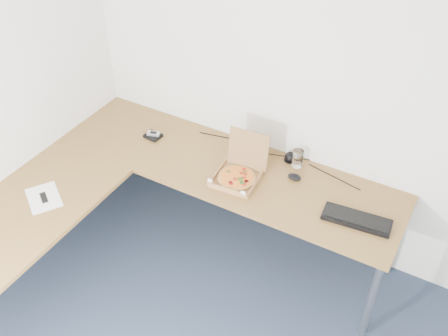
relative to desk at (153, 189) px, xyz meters
The scene contains 11 objects.
room_shell 1.39m from the desk, 49.77° to the right, with size 3.50×3.50×2.50m, color white, non-canonical shape.
desk is the anchor object (origin of this frame).
pizza_box 0.58m from the desk, 36.94° to the left, with size 0.29×0.33×0.29m.
drinking_glass 1.02m from the desk, 41.95° to the left, with size 0.07×0.07×0.13m, color silver.
keyboard 1.34m from the desk, 15.34° to the left, with size 0.42×0.15×0.03m, color black.
mouse 0.96m from the desk, 33.95° to the left, with size 0.10×0.06×0.03m, color black.
wallet 0.56m from the desk, 125.29° to the left, with size 0.12×0.10×0.02m, color black.
phone 0.57m from the desk, 124.78° to the left, with size 0.09×0.05×0.02m, color #B2B5BA.
paper_sheet 0.71m from the desk, 141.34° to the right, with size 0.27×0.19×0.00m, color white.
dome_speaker 0.99m from the desk, 45.89° to the left, with size 0.09×0.09×0.07m, color black.
cable_bundle 0.90m from the desk, 51.50° to the left, with size 0.61×0.04×0.01m, color black, non-canonical shape.
Camera 1 is at (0.86, -1.04, 3.02)m, focal length 41.38 mm.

